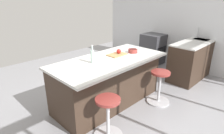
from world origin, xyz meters
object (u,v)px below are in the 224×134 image
apple_red (119,51)px  cutting_board (117,55)px  kitchen_island (108,81)px  stool_by_window (159,88)px  stool_middle (108,119)px  oven_range (153,49)px  fruit_bowl (133,51)px  water_bottle (92,56)px

apple_red → cutting_board: bearing=-0.5°
kitchen_island → apple_red: (-0.33, -0.04, 0.51)m
stool_by_window → cutting_board: bearing=-60.9°
kitchen_island → stool_middle: size_ratio=3.35×
oven_range → fruit_bowl: bearing=21.4°
cutting_board → stool_middle: bearing=37.6°
kitchen_island → cutting_board: 0.53m
oven_range → kitchen_island: bearing=15.1°
oven_range → apple_red: apple_red is taller
cutting_board → fruit_bowl: fruit_bowl is taller
fruit_bowl → water_bottle: bearing=-5.8°
stool_middle → cutting_board: cutting_board is taller
apple_red → water_bottle: water_bottle is taller
apple_red → kitchen_island: bearing=7.1°
oven_range → kitchen_island: size_ratio=0.41×
stool_middle → fruit_bowl: (-1.31, -0.63, 0.64)m
oven_range → cutting_board: (2.28, 0.65, 0.46)m
kitchen_island → apple_red: 0.61m
kitchen_island → water_bottle: water_bottle is taller
stool_by_window → fruit_bowl: (0.07, -0.63, 0.64)m
oven_range → apple_red: (2.23, 0.65, 0.52)m
stool_by_window → water_bottle: bearing=-35.2°
fruit_bowl → stool_by_window: bearing=96.2°
stool_by_window → apple_red: (0.36, -0.74, 0.66)m
cutting_board → apple_red: apple_red is taller
stool_by_window → fruit_bowl: bearing=-83.8°
oven_range → cutting_board: cutting_board is taller
kitchen_island → fruit_bowl: 0.79m
oven_range → stool_middle: size_ratio=1.38×
stool_middle → apple_red: bearing=-143.8°
stool_middle → fruit_bowl: fruit_bowl is taller
kitchen_island → apple_red: bearing=-172.9°
water_bottle → fruit_bowl: 0.97m
oven_range → cutting_board: 2.42m
stool_middle → water_bottle: bearing=-115.3°
water_bottle → oven_range: bearing=-167.1°
oven_range → fruit_bowl: 2.14m
apple_red → oven_range: bearing=-163.8°
oven_range → fruit_bowl: (1.94, 0.76, 0.49)m
stool_by_window → cutting_board: (0.41, -0.74, 0.61)m
oven_range → cutting_board: size_ratio=2.49×
apple_red → fruit_bowl: bearing=159.2°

